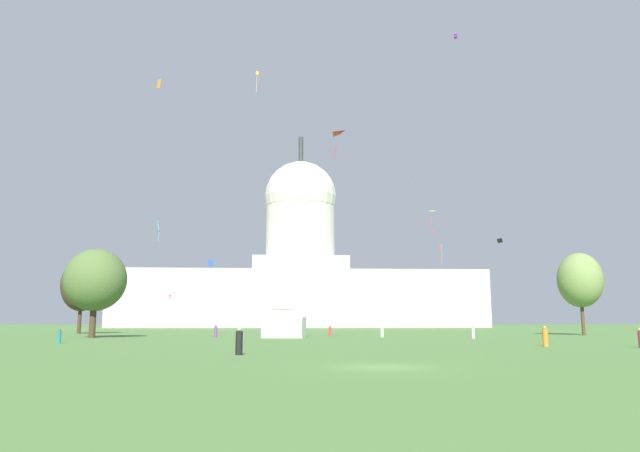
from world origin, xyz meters
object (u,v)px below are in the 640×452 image
at_px(event_tent, 284,316).
at_px(tree_west_near, 82,285).
at_px(capitol_building, 300,274).
at_px(person_white_front_center, 473,333).
at_px(kite_gold_high, 257,77).
at_px(kite_black_low, 500,241).
at_px(kite_red_mid, 333,136).
at_px(kite_cyan_low, 159,227).
at_px(tree_east_near, 580,280).
at_px(kite_violet_high, 455,36).
at_px(kite_orange_mid, 159,84).
at_px(kite_green_high, 411,178).
at_px(person_black_front_left, 239,343).
at_px(person_white_back_center, 382,332).
at_px(kite_pink_mid, 441,250).
at_px(kite_white_low, 385,286).
at_px(tree_west_far, 95,280).
at_px(person_purple_lawn_far_left, 216,331).
at_px(person_red_back_left, 330,331).
at_px(kite_lime_mid, 432,216).
at_px(kite_magenta_low, 170,297).
at_px(kite_blue_low, 211,265).
at_px(person_teal_near_tent, 59,336).
at_px(person_orange_mid_right, 545,337).

bearing_deg(event_tent, tree_west_near, 151.95).
bearing_deg(event_tent, capitol_building, 95.97).
distance_m(person_white_front_center, kite_gold_high, 60.14).
xyz_separation_m(tree_west_near, kite_black_low, (75.76, -2.81, 8.23)).
xyz_separation_m(kite_red_mid, kite_cyan_low, (-21.72, 21.46, -6.08)).
distance_m(tree_east_near, kite_violet_high, 49.33).
relative_size(kite_orange_mid, kite_green_high, 0.35).
height_order(kite_red_mid, kite_violet_high, kite_violet_high).
bearing_deg(person_white_front_center, person_black_front_left, -147.94).
bearing_deg(person_white_back_center, kite_pink_mid, -135.50).
bearing_deg(kite_white_low, kite_pink_mid, 157.10).
height_order(event_tent, person_white_back_center, event_tent).
xyz_separation_m(tree_west_far, kite_gold_high, (19.90, 20.59, 38.38)).
bearing_deg(capitol_building, tree_west_near, -111.48).
distance_m(event_tent, kite_green_high, 127.36).
relative_size(tree_west_near, kite_cyan_low, 4.75).
bearing_deg(person_white_back_center, kite_orange_mid, 22.76).
bearing_deg(kite_black_low, person_purple_lawn_far_left, -59.37).
bearing_deg(person_purple_lawn_far_left, person_red_back_left, -67.67).
bearing_deg(capitol_building, kite_white_low, -81.14).
relative_size(tree_west_near, person_white_back_center, 8.06).
relative_size(person_white_back_center, kite_lime_mid, 0.44).
height_order(person_purple_lawn_far_left, kite_orange_mid, kite_orange_mid).
relative_size(kite_orange_mid, kite_gold_high, 0.24).
bearing_deg(tree_west_near, tree_east_near, -11.01).
height_order(kite_orange_mid, kite_gold_high, kite_gold_high).
xyz_separation_m(tree_west_near, kite_gold_high, (30.87, -6.21, 37.41)).
bearing_deg(kite_pink_mid, tree_east_near, -143.44).
distance_m(kite_red_mid, kite_black_low, 58.54).
distance_m(tree_west_near, person_red_back_left, 47.58).
bearing_deg(kite_green_high, event_tent, -132.98).
height_order(tree_west_near, kite_green_high, kite_green_high).
relative_size(kite_magenta_low, kite_green_high, 1.56).
distance_m(kite_magenta_low, kite_green_high, 88.91).
relative_size(kite_pink_mid, kite_blue_low, 1.57).
xyz_separation_m(tree_west_near, kite_red_mid, (41.10, -49.83, 12.08)).
xyz_separation_m(person_red_back_left, person_teal_near_tent, (-28.99, -27.96, -0.03)).
relative_size(tree_west_far, kite_black_low, 12.36).
bearing_deg(person_teal_near_tent, kite_pink_mid, -109.59).
relative_size(person_black_front_left, person_purple_lawn_far_left, 1.02).
relative_size(person_black_front_left, person_teal_near_tent, 1.16).
height_order(kite_blue_low, kite_orange_mid, kite_orange_mid).
xyz_separation_m(kite_red_mid, kite_magenta_low, (-37.17, 109.31, -11.69)).
relative_size(person_white_front_center, kite_green_high, 0.53).
bearing_deg(kite_magenta_low, kite_cyan_low, -178.64).
distance_m(tree_east_near, person_white_back_center, 35.81).
xyz_separation_m(tree_east_near, person_purple_lawn_far_left, (-56.59, -7.41, -7.87)).
height_order(person_red_back_left, kite_violet_high, kite_violet_high).
height_order(kite_green_high, kite_gold_high, kite_green_high).
xyz_separation_m(person_orange_mid_right, kite_lime_mid, (0.00, 37.25, 17.56)).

